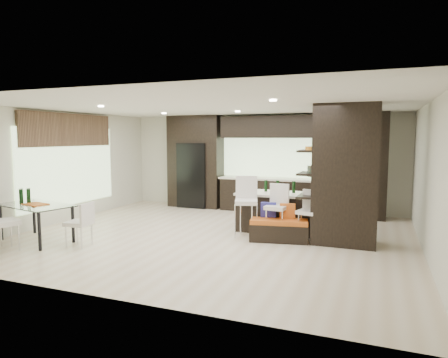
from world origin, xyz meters
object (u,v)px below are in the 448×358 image
at_px(stool_left, 246,213).
at_px(stool_right, 308,222).
at_px(floor_vase, 331,205).
at_px(kitchen_island, 284,212).
at_px(stool_mid, 276,217).
at_px(dining_table, 37,223).
at_px(chair_end, 79,226).
at_px(chair_near, 3,226).
at_px(bench, 279,230).

relative_size(stool_left, stool_right, 1.22).
height_order(stool_right, floor_vase, floor_vase).
xyz_separation_m(kitchen_island, stool_mid, (0.00, -0.74, 0.03)).
bearing_deg(floor_vase, stool_mid, -148.28).
relative_size(kitchen_island, stool_left, 2.00).
xyz_separation_m(stool_mid, dining_table, (-4.42, -1.86, -0.09)).
xyz_separation_m(stool_right, dining_table, (-5.05, -1.87, -0.05)).
height_order(stool_mid, stool_right, stool_mid).
distance_m(stool_mid, stool_right, 0.63).
relative_size(stool_mid, chair_end, 1.17).
xyz_separation_m(kitchen_island, stool_left, (-0.63, -0.77, 0.08)).
bearing_deg(chair_near, bench, 50.93).
bearing_deg(stool_right, bench, -152.70).
distance_m(stool_right, bench, 0.59).
relative_size(kitchen_island, chair_near, 2.23).
bearing_deg(stool_mid, kitchen_island, 96.03).
height_order(stool_left, chair_end, stool_left).
distance_m(kitchen_island, dining_table, 5.13).
distance_m(stool_mid, floor_vase, 1.21).
xyz_separation_m(floor_vase, dining_table, (-5.43, -2.48, -0.30)).
height_order(kitchen_island, chair_end, kitchen_island).
distance_m(dining_table, chair_near, 0.76).
distance_m(kitchen_island, bench, 0.88).
distance_m(stool_left, stool_mid, 0.63).
bearing_deg(bench, stool_right, 2.31).
height_order(stool_mid, chair_near, chair_near).
relative_size(stool_left, floor_vase, 0.77).
bearing_deg(dining_table, stool_right, 33.30).
bearing_deg(stool_right, floor_vase, 72.57).
relative_size(stool_right, bench, 0.73).
bearing_deg(stool_right, dining_table, -145.01).
relative_size(stool_right, chair_near, 0.91).
distance_m(kitchen_island, chair_end, 4.25).
xyz_separation_m(kitchen_island, stool_right, (0.63, -0.73, -0.01)).
xyz_separation_m(bench, dining_table, (-4.51, -1.75, 0.15)).
relative_size(floor_vase, chair_near, 1.45).
bearing_deg(kitchen_island, stool_right, -49.39).
distance_m(stool_left, chair_end, 3.30).
xyz_separation_m(chair_near, chair_end, (1.06, 0.76, -0.07)).
height_order(bench, dining_table, dining_table).
bearing_deg(stool_left, chair_near, -162.75).
height_order(chair_near, chair_end, chair_near).
relative_size(stool_left, dining_table, 0.67).
bearing_deg(stool_left, floor_vase, 4.53).
bearing_deg(stool_mid, bench, -44.51).
height_order(stool_right, chair_end, stool_right).
relative_size(bench, dining_table, 0.75).
bearing_deg(bench, chair_end, -163.46).
distance_m(floor_vase, dining_table, 5.98).
distance_m(stool_right, chair_end, 4.41).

